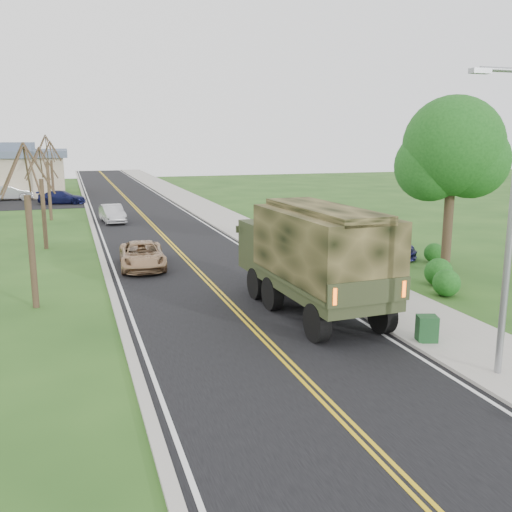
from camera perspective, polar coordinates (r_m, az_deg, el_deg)
name	(u,v)px	position (r m, az deg, el deg)	size (l,w,h in m)	color
ground	(318,394)	(14.64, 6.19, -13.52)	(160.00, 160.00, 0.00)	#214416
road	(135,207)	(52.68, -12.00, 4.77)	(8.00, 120.00, 0.01)	black
curb_right	(181,205)	(53.27, -7.55, 5.06)	(0.30, 120.00, 0.12)	#9E998E
sidewalk_right	(199,205)	(53.62, -5.70, 5.14)	(3.20, 120.00, 0.10)	#9E998E
curb_left	(87,209)	(52.40, -16.52, 4.55)	(0.30, 120.00, 0.10)	#9E998E
street_light	(509,211)	(15.66, 23.98, 4.13)	(1.65, 0.22, 8.00)	gray
leafy_tree	(453,154)	(27.56, 19.07, 9.62)	(4.83, 4.50, 8.10)	#38281C
bare_tree_a	(31,238)	(22.36, -21.61, 1.66)	(1.93, 2.26, 6.08)	#38281C
bare_tree_b	(43,205)	(34.26, -20.52, 4.76)	(1.83, 2.14, 5.73)	#38281C
bare_tree_c	(49,184)	(46.17, -20.03, 6.81)	(2.04, 2.39, 6.42)	#38281C
bare_tree_d	(52,176)	(58.15, -19.70, 7.50)	(1.88, 2.20, 5.91)	#38281C
military_truck	(313,252)	(20.23, 5.76, 0.42)	(3.14, 8.08, 3.96)	black
suv_champagne	(142,255)	(28.14, -11.31, 0.07)	(2.09, 4.52, 1.26)	tan
sedan_silver	(112,214)	(43.67, -14.17, 4.12)	(1.41, 4.04, 1.33)	#B6B5BA
pickup_navy	(368,245)	(30.23, 11.15, 1.07)	(2.02, 4.98, 1.44)	#0E0F36
utility_box_near	(427,328)	(18.35, 16.72, -6.96)	(0.60, 0.50, 0.80)	#17411D
lot_car_silver	(9,193)	(62.53, -23.48, 5.82)	(1.59, 4.56, 1.50)	#AEAFB3
lot_car_navy	(62,197)	(57.30, -18.84, 5.58)	(1.77, 4.35, 1.26)	#10133B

